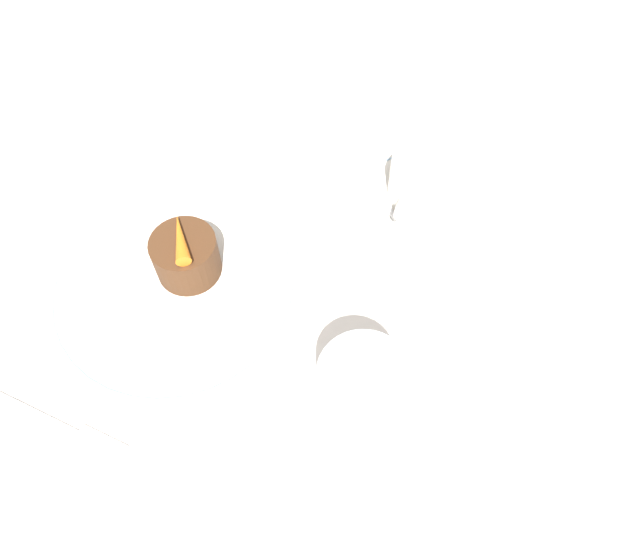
{
  "coord_description": "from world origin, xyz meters",
  "views": [
    {
      "loc": [
        0.19,
        0.29,
        0.57
      ],
      "look_at": [
        -0.08,
        0.1,
        0.04
      ],
      "focal_mm": 35.0,
      "sensor_mm": 36.0,
      "label": 1
    }
  ],
  "objects_px": {
    "coffee_cup": "(425,179)",
    "dessert_cake": "(186,256)",
    "fork": "(59,426)",
    "wine_glass": "(363,389)",
    "dinner_plate": "(178,286)"
  },
  "relations": [
    {
      "from": "fork",
      "to": "coffee_cup",
      "type": "bearing_deg",
      "value": 161.26
    },
    {
      "from": "dinner_plate",
      "to": "fork",
      "type": "relative_size",
      "value": 1.48
    },
    {
      "from": "dessert_cake",
      "to": "fork",
      "type": "bearing_deg",
      "value": 1.89
    },
    {
      "from": "coffee_cup",
      "to": "fork",
      "type": "bearing_deg",
      "value": -18.74
    },
    {
      "from": "coffee_cup",
      "to": "dessert_cake",
      "type": "bearing_deg",
      "value": -33.37
    },
    {
      "from": "dinner_plate",
      "to": "coffee_cup",
      "type": "height_order",
      "value": "coffee_cup"
    },
    {
      "from": "fork",
      "to": "dessert_cake",
      "type": "bearing_deg",
      "value": -178.11
    },
    {
      "from": "dinner_plate",
      "to": "fork",
      "type": "distance_m",
      "value": 0.18
    },
    {
      "from": "dinner_plate",
      "to": "dessert_cake",
      "type": "bearing_deg",
      "value": -179.73
    },
    {
      "from": "fork",
      "to": "dessert_cake",
      "type": "distance_m",
      "value": 0.2
    },
    {
      "from": "coffee_cup",
      "to": "dessert_cake",
      "type": "distance_m",
      "value": 0.28
    },
    {
      "from": "dinner_plate",
      "to": "dessert_cake",
      "type": "relative_size",
      "value": 3.96
    },
    {
      "from": "coffee_cup",
      "to": "wine_glass",
      "type": "height_order",
      "value": "wine_glass"
    },
    {
      "from": "wine_glass",
      "to": "dessert_cake",
      "type": "bearing_deg",
      "value": -97.77
    },
    {
      "from": "coffee_cup",
      "to": "wine_glass",
      "type": "distance_m",
      "value": 0.28
    }
  ]
}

